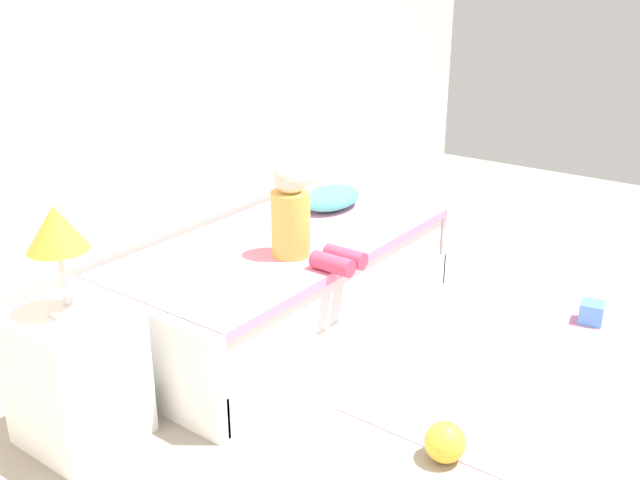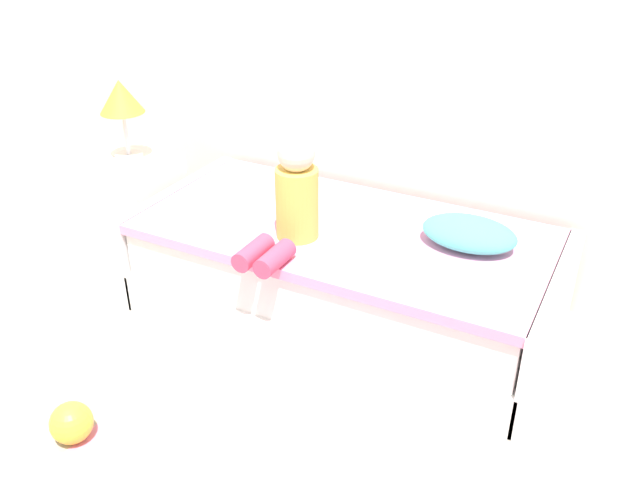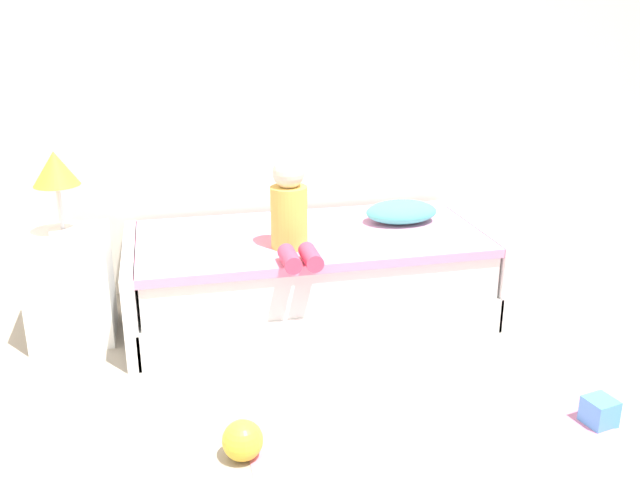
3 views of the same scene
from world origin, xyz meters
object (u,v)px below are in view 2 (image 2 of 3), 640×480
at_px(child_figure, 292,201).
at_px(pillow, 469,233).
at_px(nightstand, 137,207).
at_px(table_lamp, 121,101).
at_px(toy_ball, 71,423).
at_px(bed, 343,272).

height_order(child_figure, pillow, child_figure).
xyz_separation_m(nightstand, child_figure, (1.19, -0.25, 0.40)).
xyz_separation_m(table_lamp, toy_ball, (0.78, -1.32, -0.85)).
relative_size(child_figure, pillow, 1.16).
bearing_deg(nightstand, bed, -0.75).
xyz_separation_m(table_lamp, pillow, (1.94, 0.08, -0.37)).
distance_m(pillow, toy_ball, 1.88).
height_order(nightstand, pillow, pillow).
xyz_separation_m(bed, table_lamp, (-1.35, 0.02, 0.69)).
distance_m(nightstand, table_lamp, 0.64).
relative_size(nightstand, toy_ball, 3.51).
bearing_deg(toy_ball, child_figure, 68.99).
bearing_deg(toy_ball, table_lamp, 120.51).
relative_size(nightstand, table_lamp, 1.33).
bearing_deg(child_figure, table_lamp, 168.35).
bearing_deg(bed, toy_ball, -113.58).
bearing_deg(nightstand, pillow, 2.43).
relative_size(table_lamp, pillow, 1.02).
bearing_deg(table_lamp, pillow, 2.43).
height_order(nightstand, table_lamp, table_lamp).
relative_size(nightstand, child_figure, 1.18).
xyz_separation_m(bed, toy_ball, (-0.57, -1.31, -0.16)).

